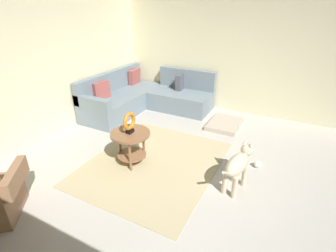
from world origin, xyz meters
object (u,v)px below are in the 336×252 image
(dog_bed_mat, at_px, (225,124))
(dog, at_px, (238,164))
(torus_sculpture, at_px, (129,122))
(sectional_couch, at_px, (145,98))
(dog_toy_ball, at_px, (257,164))
(side_table, at_px, (131,140))

(dog_bed_mat, distance_m, dog, 1.96)
(torus_sculpture, bearing_deg, dog_bed_mat, -25.34)
(sectional_couch, height_order, dog, sectional_couch)
(torus_sculpture, relative_size, dog_toy_ball, 3.01)
(sectional_couch, distance_m, dog_bed_mat, 1.95)
(torus_sculpture, height_order, dog, torus_sculpture)
(side_table, xyz_separation_m, dog, (0.16, -1.60, -0.04))
(side_table, relative_size, dog, 0.71)
(sectional_couch, relative_size, torus_sculpture, 6.90)
(torus_sculpture, xyz_separation_m, dog, (0.16, -1.60, -0.33))
(dog_toy_ball, bearing_deg, torus_sculpture, 113.60)
(torus_sculpture, bearing_deg, dog_toy_ball, -66.40)
(dog, bearing_deg, sectional_couch, 156.05)
(dog_bed_mat, bearing_deg, torus_sculpture, 154.66)
(side_table, distance_m, dog_bed_mat, 2.21)
(dog_bed_mat, bearing_deg, sectional_couch, 89.64)
(sectional_couch, bearing_deg, dog_bed_mat, -90.36)
(sectional_couch, height_order, dog_bed_mat, sectional_couch)
(dog, relative_size, dog_toy_ball, 7.77)
(dog_toy_ball, bearing_deg, dog, 163.20)
(side_table, relative_size, dog_toy_ball, 5.54)
(dog_bed_mat, bearing_deg, dog_toy_ball, -144.19)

